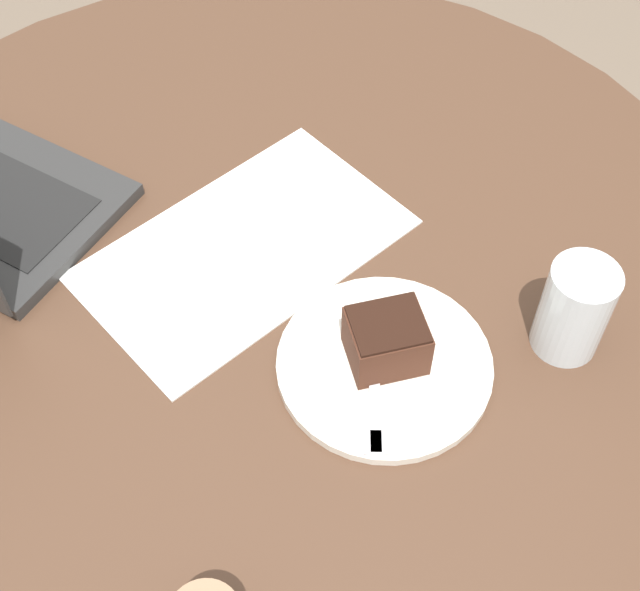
# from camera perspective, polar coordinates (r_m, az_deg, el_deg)

# --- Properties ---
(ground_plane) EXTENTS (12.00, 12.00, 0.00)m
(ground_plane) POSITION_cam_1_polar(r_m,az_deg,el_deg) (1.74, -2.46, -13.80)
(ground_plane) COLOR #6B5B4C
(dining_table) EXTENTS (1.25, 1.25, 0.74)m
(dining_table) POSITION_cam_1_polar(r_m,az_deg,el_deg) (1.19, -3.52, -1.50)
(dining_table) COLOR #4C3323
(dining_table) RESTS_ON ground_plane
(paper_document) EXTENTS (0.46, 0.40, 0.00)m
(paper_document) POSITION_cam_1_polar(r_m,az_deg,el_deg) (1.12, -4.86, 2.99)
(paper_document) COLOR white
(paper_document) RESTS_ON dining_table
(plate) EXTENTS (0.25, 0.25, 0.01)m
(plate) POSITION_cam_1_polar(r_m,az_deg,el_deg) (1.01, 4.14, -4.45)
(plate) COLOR silver
(plate) RESTS_ON dining_table
(cake_slice) EXTENTS (0.11, 0.11, 0.07)m
(cake_slice) POSITION_cam_1_polar(r_m,az_deg,el_deg) (0.98, 4.28, -2.86)
(cake_slice) COLOR #472619
(cake_slice) RESTS_ON plate
(fork) EXTENTS (0.17, 0.07, 0.00)m
(fork) POSITION_cam_1_polar(r_m,az_deg,el_deg) (0.98, 3.53, -6.62)
(fork) COLOR silver
(fork) RESTS_ON plate
(water_glass) EXTENTS (0.08, 0.08, 0.12)m
(water_glass) POSITION_cam_1_polar(r_m,az_deg,el_deg) (1.02, 15.98, -0.86)
(water_glass) COLOR silver
(water_glass) RESTS_ON dining_table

